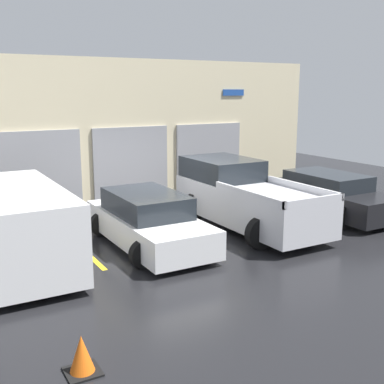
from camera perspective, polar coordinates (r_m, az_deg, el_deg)
ground_plane at (r=13.79m, az=-1.52°, el=-3.92°), size 28.00×28.00×0.00m
shophouse_building at (r=16.29m, az=-7.09°, el=6.86°), size 13.95×0.68×4.78m
pickup_truck at (r=13.57m, az=6.12°, el=-0.56°), size 2.41×5.10×1.80m
sedan_white at (r=11.93m, az=-5.27°, el=-3.43°), size 2.10×4.37×1.32m
sedan_side at (r=10.97m, az=-19.95°, el=-3.72°), size 2.23×4.55×1.76m
van_right at (r=15.40m, az=15.88°, el=-0.34°), size 2.17×4.41×1.29m
parking_stripe_left at (r=11.57m, az=-12.10°, el=-7.33°), size 0.12×2.20×0.01m
parking_stripe_centre at (r=12.76m, az=1.12°, el=-5.23°), size 0.12×2.20×0.01m
parking_stripe_right at (r=14.50m, az=11.56°, el=-3.36°), size 0.12×2.20×0.01m
parking_stripe_far_right at (r=16.63m, az=19.53°, el=-1.84°), size 0.12×2.20×0.01m
traffic_cone at (r=7.04m, az=-12.93°, el=-18.40°), size 0.47×0.47×0.55m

